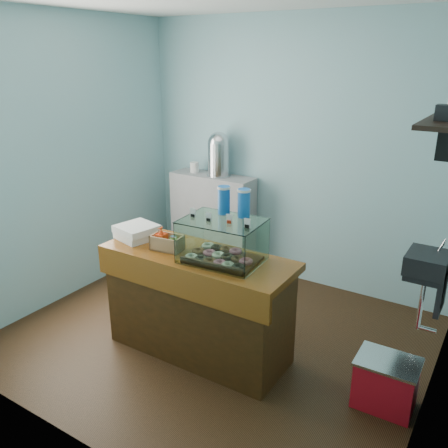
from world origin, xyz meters
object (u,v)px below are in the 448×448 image
Objects in this scene: counter at (198,303)px; red_cooler at (386,383)px; coffee_urn at (219,153)px; display_case at (224,239)px.

red_cooler is at bearing 6.41° from counter.
counter is 1.99m from coffee_urn.
red_cooler is (2.32, -1.41, -1.17)m from coffee_urn.
counter is 3.22× the size of coffee_urn.
display_case is at bearing -55.90° from coffee_urn.
display_case is 1.26× the size of coffee_urn.
coffee_urn reaches higher than display_case.
display_case is 1.89m from coffee_urn.
counter reaches higher than red_cooler.
coffee_urn is (-1.05, 1.55, 0.29)m from display_case.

